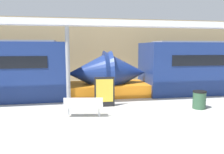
% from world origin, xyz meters
% --- Properties ---
extents(ground_plane, '(60.00, 60.00, 0.00)m').
position_xyz_m(ground_plane, '(0.00, 0.00, 0.00)').
color(ground_plane, '#B2AFA8').
extents(station_wall, '(56.00, 0.20, 5.00)m').
position_xyz_m(station_wall, '(0.00, 9.39, 2.50)').
color(station_wall, tan).
rests_on(station_wall, ground_plane).
extents(bench_near, '(1.60, 0.67, 0.83)m').
position_xyz_m(bench_near, '(-1.35, 1.37, 0.49)').
color(bench_near, silver).
rests_on(bench_near, ground_plane).
extents(trash_bin, '(0.61, 0.61, 0.83)m').
position_xyz_m(trash_bin, '(3.98, 1.75, 0.42)').
color(trash_bin, '#2D5138').
rests_on(trash_bin, ground_plane).
extents(poster_board, '(0.96, 0.07, 1.43)m').
position_xyz_m(poster_board, '(-0.29, 2.80, 0.72)').
color(poster_board, black).
rests_on(poster_board, ground_plane).
extents(support_column_near, '(0.19, 0.19, 3.76)m').
position_xyz_m(support_column_near, '(-1.97, 2.78, 1.88)').
color(support_column_near, gray).
rests_on(support_column_near, ground_plane).
extents(canopy_beam, '(28.00, 0.60, 0.28)m').
position_xyz_m(canopy_beam, '(-1.97, 2.78, 3.90)').
color(canopy_beam, silver).
rests_on(canopy_beam, support_column_near).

